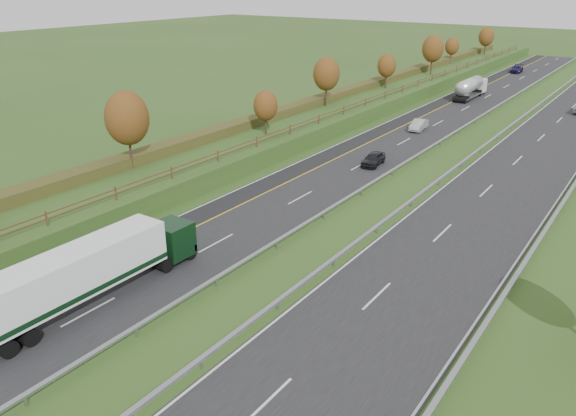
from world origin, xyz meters
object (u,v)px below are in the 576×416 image
object	(u,v)px
box_lorry	(89,271)
car_dark_near	(374,159)
road_tanker	(471,87)
car_silver_mid	(419,125)
car_small_far	(517,69)

from	to	relation	value
box_lorry	car_dark_near	distance (m)	36.22
road_tanker	car_dark_near	world-z (taller)	road_tanker
road_tanker	car_dark_near	distance (m)	43.90
road_tanker	car_silver_mid	bearing A→B (deg)	-86.94
car_silver_mid	car_small_far	distance (m)	60.13
car_silver_mid	car_small_far	world-z (taller)	car_small_far
car_small_far	car_dark_near	bearing A→B (deg)	-91.85
box_lorry	car_silver_mid	bearing A→B (deg)	90.15
box_lorry	car_small_far	world-z (taller)	box_lorry
car_dark_near	car_small_far	distance (m)	77.81
car_silver_mid	car_small_far	size ratio (longest dim) A/B	0.83
box_lorry	car_small_far	xyz separation A→B (m)	(-2.15, 113.85, -1.52)
car_dark_near	car_small_far	size ratio (longest dim) A/B	0.80
car_dark_near	car_silver_mid	distance (m)	17.72
car_silver_mid	road_tanker	bearing A→B (deg)	88.23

